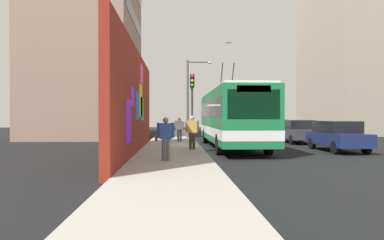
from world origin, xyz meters
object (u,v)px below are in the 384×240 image
(traffic_light, at_px, (192,97))
(street_lamp, at_px, (191,93))
(pedestrian_near_wall, at_px, (165,135))
(pedestrian_at_curb, at_px, (192,130))
(parked_car_red, at_px, (274,128))
(pedestrian_midblock, at_px, (179,128))
(parked_car_navy, at_px, (337,135))
(parked_car_champagne, at_px, (257,126))
(parked_car_dark_gray, at_px, (297,131))
(city_bus, at_px, (231,116))

(traffic_light, bearing_deg, street_lamp, -1.62)
(pedestrian_near_wall, distance_m, pedestrian_at_curb, 4.50)
(parked_car_red, height_order, pedestrian_near_wall, pedestrian_near_wall)
(pedestrian_near_wall, height_order, pedestrian_midblock, pedestrian_near_wall)
(parked_car_navy, height_order, parked_car_red, same)
(parked_car_champagne, xyz_separation_m, traffic_light, (-13.05, 7.35, 2.26))
(pedestrian_at_curb, relative_size, street_lamp, 0.28)
(parked_car_champagne, relative_size, pedestrian_midblock, 2.55)
(pedestrian_midblock, xyz_separation_m, street_lamp, (3.98, -0.95, 2.64))
(parked_car_navy, relative_size, parked_car_champagne, 1.03)
(parked_car_navy, xyz_separation_m, traffic_light, (4.46, 7.35, 2.26))
(pedestrian_midblock, bearing_deg, pedestrian_near_wall, 176.24)
(parked_car_dark_gray, bearing_deg, street_lamp, 63.31)
(street_lamp, bearing_deg, pedestrian_midblock, 166.59)
(city_bus, distance_m, parked_car_champagne, 16.19)
(parked_car_red, relative_size, pedestrian_near_wall, 2.72)
(parked_car_red, xyz_separation_m, street_lamp, (-1.80, 7.21, 2.89))
(parked_car_dark_gray, relative_size, street_lamp, 0.75)
(parked_car_dark_gray, xyz_separation_m, parked_car_champagne, (11.62, 0.00, -0.00))
(parked_car_red, bearing_deg, pedestrian_near_wall, 150.87)
(pedestrian_near_wall, bearing_deg, traffic_light, -9.29)
(pedestrian_midblock, bearing_deg, street_lamp, -13.41)
(parked_car_red, bearing_deg, traffic_light, 133.02)
(city_bus, distance_m, parked_car_red, 10.54)
(city_bus, bearing_deg, traffic_light, 43.62)
(pedestrian_near_wall, height_order, traffic_light, traffic_light)
(city_bus, bearing_deg, pedestrian_near_wall, 151.66)
(city_bus, relative_size, traffic_light, 2.59)
(parked_car_red, bearing_deg, pedestrian_midblock, 125.33)
(parked_car_dark_gray, xyz_separation_m, parked_car_red, (5.43, 0.00, -0.00))
(pedestrian_at_curb, xyz_separation_m, traffic_light, (4.63, -0.24, 1.94))
(city_bus, distance_m, pedestrian_at_curb, 3.43)
(parked_car_navy, xyz_separation_m, parked_car_dark_gray, (5.89, -0.00, 0.00))
(traffic_light, bearing_deg, pedestrian_at_curb, 177.08)
(parked_car_navy, distance_m, traffic_light, 8.89)
(parked_car_navy, relative_size, pedestrian_at_curb, 2.48)
(city_bus, relative_size, parked_car_champagne, 2.78)
(parked_car_champagne, relative_size, street_lamp, 0.67)
(parked_car_red, relative_size, traffic_light, 1.01)
(city_bus, bearing_deg, pedestrian_midblock, 41.57)
(pedestrian_at_curb, relative_size, traffic_light, 0.39)
(pedestrian_at_curb, bearing_deg, parked_car_dark_gray, -51.39)
(pedestrian_midblock, xyz_separation_m, pedestrian_at_curb, (-5.70, -0.57, 0.07))
(pedestrian_midblock, height_order, traffic_light, traffic_light)
(parked_car_navy, distance_m, street_lamp, 12.28)
(parked_car_navy, height_order, pedestrian_midblock, pedestrian_midblock)
(city_bus, distance_m, pedestrian_midblock, 4.52)
(parked_car_navy, bearing_deg, street_lamp, 37.14)
(parked_car_navy, relative_size, pedestrian_near_wall, 2.60)
(parked_car_dark_gray, distance_m, pedestrian_near_wall, 13.63)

